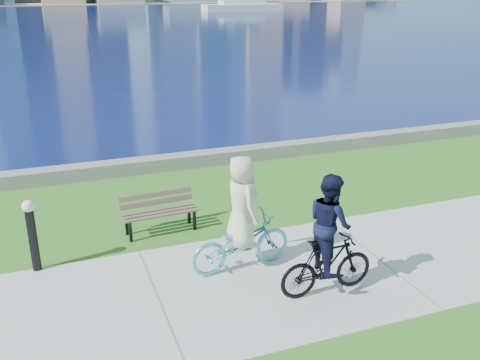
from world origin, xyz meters
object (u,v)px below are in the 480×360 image
object	(u,v)px
park_bench	(159,209)
cyclist_man	(328,245)
cyclist_woman	(241,228)
bollard_lamp	(32,231)

from	to	relation	value
park_bench	cyclist_man	bearing A→B (deg)	-61.94
cyclist_woman	cyclist_man	size ratio (longest dim) A/B	1.01
bollard_lamp	cyclist_man	xyz separation A→B (m)	(4.34, -2.39, 0.12)
park_bench	bollard_lamp	xyz separation A→B (m)	(-2.34, -0.82, 0.29)
bollard_lamp	cyclist_man	world-z (taller)	cyclist_man
park_bench	cyclist_man	world-z (taller)	cyclist_man
bollard_lamp	cyclist_man	bearing A→B (deg)	-28.83
bollard_lamp	cyclist_woman	size ratio (longest dim) A/B	0.65
cyclist_woman	park_bench	bearing A→B (deg)	20.76
cyclist_woman	bollard_lamp	bearing A→B (deg)	64.78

